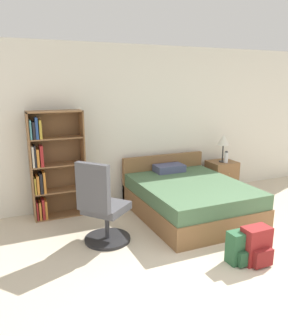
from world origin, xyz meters
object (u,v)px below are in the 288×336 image
at_px(nightstand, 221,177).
at_px(backpack_red, 256,246).
at_px(water_bottle, 226,157).
at_px(office_chair, 102,209).
at_px(table_lamp, 223,141).
at_px(bookshelf, 51,166).
at_px(bed, 188,198).
at_px(backpack_green, 243,247).

relative_size(nightstand, backpack_red, 1.39).
height_order(nightstand, water_bottle, water_bottle).
distance_m(office_chair, nightstand, 2.82).
height_order(nightstand, backpack_red, nightstand).
distance_m(office_chair, backpack_red, 1.87).
distance_m(nightstand, water_bottle, 0.42).
bearing_deg(table_lamp, nightstand, 51.34).
distance_m(bookshelf, office_chair, 1.28).
distance_m(bookshelf, water_bottle, 3.04).
bearing_deg(bookshelf, water_bottle, -3.80).
bearing_deg(office_chair, backpack_red, -38.02).
bearing_deg(bed, backpack_red, -91.20).
xyz_separation_m(bed, table_lamp, (1.09, 0.63, 0.72)).
height_order(office_chair, backpack_green, office_chair).
relative_size(bookshelf, nightstand, 2.68).
bearing_deg(backpack_green, table_lamp, 59.48).
relative_size(office_chair, table_lamp, 2.17).
relative_size(bed, nightstand, 3.16).
relative_size(table_lamp, water_bottle, 2.38).
bearing_deg(bed, bookshelf, 158.64).
xyz_separation_m(bookshelf, nightstand, (3.04, -0.10, -0.50)).
relative_size(bed, table_lamp, 3.77).
bearing_deg(nightstand, bed, -149.29).
xyz_separation_m(bookshelf, backpack_red, (1.90, -2.30, -0.59)).
distance_m(bookshelf, table_lamp, 3.02).
bearing_deg(bookshelf, backpack_red, -50.56).
height_order(office_chair, nightstand, office_chair).
distance_m(bed, backpack_red, 1.55).
distance_m(bookshelf, backpack_red, 3.04).
bearing_deg(nightstand, backpack_green, -120.64).
xyz_separation_m(office_chair, table_lamp, (2.58, 1.04, 0.53)).
bearing_deg(backpack_red, bed, 88.80).
height_order(water_bottle, backpack_red, water_bottle).
height_order(bookshelf, bed, bookshelf).
xyz_separation_m(nightstand, table_lamp, (-0.02, -0.03, 0.69)).
height_order(office_chair, table_lamp, table_lamp).
bearing_deg(table_lamp, office_chair, -158.07).
relative_size(office_chair, nightstand, 1.82).
bearing_deg(bed, backpack_green, -96.00).
bearing_deg(office_chair, table_lamp, 21.93).
bearing_deg(water_bottle, office_chair, -159.73).
relative_size(bookshelf, office_chair, 1.47).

